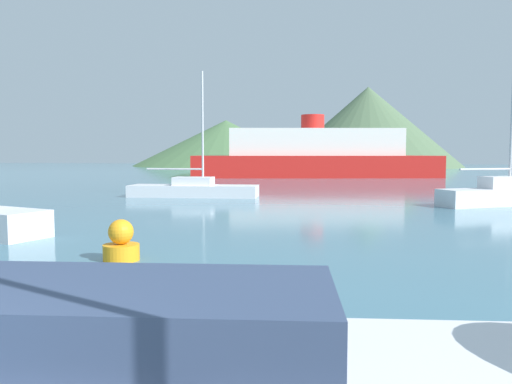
% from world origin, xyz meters
% --- Properties ---
extents(motorboat_near, '(8.26, 3.00, 2.11)m').
position_xyz_m(motorboat_near, '(2.78, 2.97, 0.38)').
color(motorboat_near, silver).
rests_on(motorboat_near, ground_plane).
extents(sailboat_inner, '(7.24, 2.25, 6.91)m').
position_xyz_m(sailboat_inner, '(-4.93, 25.42, 0.43)').
color(sailboat_inner, silver).
rests_on(sailboat_inner, ground_plane).
extents(sailboat_outer, '(6.22, 4.17, 10.87)m').
position_xyz_m(sailboat_outer, '(10.53, 23.33, 0.58)').
color(sailboat_outer, silver).
rests_on(sailboat_outer, ground_plane).
extents(ferry_distant, '(26.45, 14.33, 6.56)m').
position_xyz_m(ferry_distant, '(0.10, 52.61, 2.20)').
color(ferry_distant, red).
rests_on(ferry_distant, ground_plane).
extents(buoy_marker, '(0.81, 0.81, 0.93)m').
position_xyz_m(buoy_marker, '(-1.68, 9.06, 0.38)').
color(buoy_marker, orange).
rests_on(buoy_marker, ground_plane).
extents(hill_west, '(37.46, 37.46, 9.22)m').
position_xyz_m(hill_west, '(-20.01, 98.11, 4.61)').
color(hill_west, '#476B42').
rests_on(hill_west, ground_plane).
extents(hill_central, '(34.23, 34.23, 14.85)m').
position_xyz_m(hill_central, '(7.97, 94.54, 7.43)').
color(hill_central, '#4C6647').
rests_on(hill_central, ground_plane).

